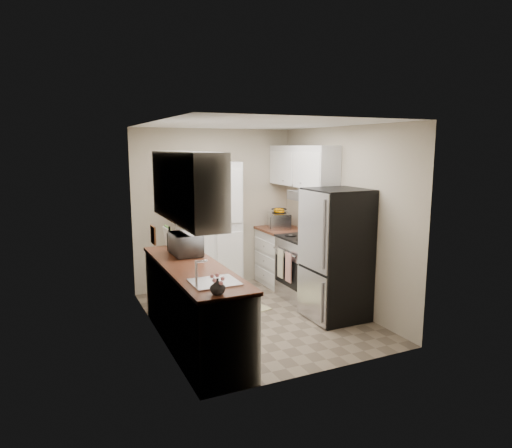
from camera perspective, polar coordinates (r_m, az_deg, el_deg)
name	(u,v)px	position (r m, az deg, el deg)	size (l,w,h in m)	color
ground	(257,317)	(6.14, 0.14, -11.59)	(3.20, 3.20, 0.00)	#7A6B56
room_shell	(256,195)	(5.74, 0.02, 3.66)	(2.64, 3.24, 2.52)	beige
pantry_cabinet	(209,228)	(6.98, -5.89, -0.50)	(0.90, 0.55, 2.00)	silver
base_cabinet_left	(194,307)	(5.28, -7.79, -10.21)	(0.60, 2.30, 0.88)	silver
countertop_left	(193,267)	(5.15, -7.91, -5.39)	(0.63, 2.33, 0.04)	brown
base_cabinet_right	(282,258)	(7.45, 3.21, -4.21)	(0.60, 0.80, 0.88)	silver
countertop_right	(282,230)	(7.35, 3.25, -0.73)	(0.63, 0.83, 0.04)	brown
electric_range	(306,267)	(6.76, 6.29, -5.38)	(0.71, 0.78, 1.13)	#B7B7BC
refrigerator	(336,254)	(6.00, 10.00, -3.75)	(0.70, 0.72, 1.70)	#B7B7BC
microwave	(186,244)	(5.62, -8.73, -2.49)	(0.48, 0.33, 0.27)	#B0B0B4
wine_bottle	(170,240)	(5.87, -10.73, -1.94)	(0.07, 0.07, 0.28)	black
flower_vase	(218,286)	(4.13, -4.82, -7.78)	(0.14, 0.14, 0.15)	silver
cutting_board	(169,236)	(6.14, -10.84, -1.50)	(0.02, 0.22, 0.27)	#519A35
toaster_oven	(279,221)	(7.36, 2.87, 0.42)	(0.34, 0.43, 0.25)	#ACADB1
fruit_basket	(279,210)	(7.34, 2.90, 1.79)	(0.25, 0.25, 0.10)	#FF9900
kitchen_mat	(239,305)	(6.58, -2.08, -10.07)	(0.52, 0.83, 0.01)	#C6C086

